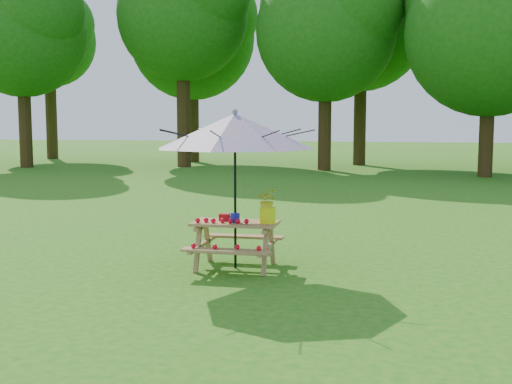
# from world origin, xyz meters

# --- Properties ---
(picnic_table) EXTENTS (1.20, 1.32, 0.67)m
(picnic_table) POSITION_xyz_m (-4.96, 4.10, 0.33)
(picnic_table) COLOR #905E41
(picnic_table) RESTS_ON ground
(patio_umbrella) EXTENTS (2.36, 2.36, 2.26)m
(patio_umbrella) POSITION_xyz_m (-4.96, 4.10, 1.95)
(patio_umbrella) COLOR black
(patio_umbrella) RESTS_ON ground
(produce_bins) EXTENTS (0.32, 0.33, 0.13)m
(produce_bins) POSITION_xyz_m (-5.03, 4.14, 0.72)
(produce_bins) COLOR #AB0D14
(produce_bins) RESTS_ON picnic_table
(tomatoes_row) EXTENTS (0.77, 0.13, 0.07)m
(tomatoes_row) POSITION_xyz_m (-5.11, 3.92, 0.71)
(tomatoes_row) COLOR red
(tomatoes_row) RESTS_ON picnic_table
(flower_bucket) EXTENTS (0.33, 0.30, 0.49)m
(flower_bucket) POSITION_xyz_m (-4.49, 4.07, 0.93)
(flower_bucket) COLOR #F6F80D
(flower_bucket) RESTS_ON picnic_table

